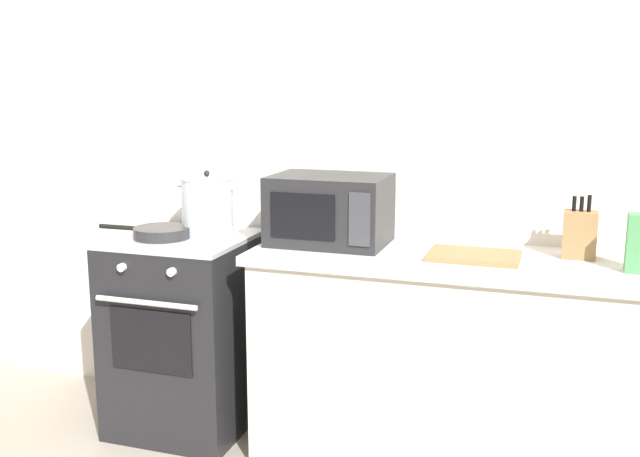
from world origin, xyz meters
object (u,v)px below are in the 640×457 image
(frying_pan, at_px, (161,232))
(microwave, at_px, (330,210))
(stove, at_px, (186,332))
(pasta_box, at_px, (638,243))
(cutting_board, at_px, (474,256))
(stock_pot, at_px, (208,205))
(knife_block, at_px, (580,234))

(frying_pan, height_order, microwave, microwave)
(stove, relative_size, pasta_box, 4.18)
(stove, relative_size, frying_pan, 2.02)
(stove, height_order, microwave, microwave)
(stove, xyz_separation_m, cutting_board, (1.32, 0.00, 0.47))
(microwave, distance_m, pasta_box, 1.24)
(stove, relative_size, cutting_board, 2.56)
(frying_pan, distance_m, cutting_board, 1.40)
(stock_pot, bearing_deg, microwave, -0.40)
(stock_pot, relative_size, pasta_box, 1.49)
(stock_pot, relative_size, microwave, 0.66)
(frying_pan, xyz_separation_m, cutting_board, (1.40, 0.06, -0.02))
(stock_pot, bearing_deg, cutting_board, -3.83)
(knife_block, bearing_deg, stove, -175.30)
(knife_block, distance_m, pasta_box, 0.26)
(stock_pot, height_order, microwave, microwave)
(stock_pot, xyz_separation_m, pasta_box, (1.83, -0.11, -0.03))
(cutting_board, bearing_deg, microwave, 172.99)
(frying_pan, relative_size, pasta_box, 2.07)
(frying_pan, height_order, knife_block, knife_block)
(cutting_board, bearing_deg, stock_pot, 176.17)
(stock_pot, xyz_separation_m, cutting_board, (1.23, -0.08, -0.13))
(knife_block, bearing_deg, microwave, -176.56)
(stock_pot, distance_m, microwave, 0.59)
(knife_block, height_order, pasta_box, knife_block)
(frying_pan, height_order, cutting_board, frying_pan)
(stock_pot, xyz_separation_m, frying_pan, (-0.17, -0.14, -0.11))
(stock_pot, bearing_deg, pasta_box, -3.51)
(pasta_box, bearing_deg, frying_pan, -179.24)
(knife_block, bearing_deg, pasta_box, -40.23)
(frying_pan, relative_size, cutting_board, 1.27)
(stock_pot, relative_size, cutting_board, 0.91)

